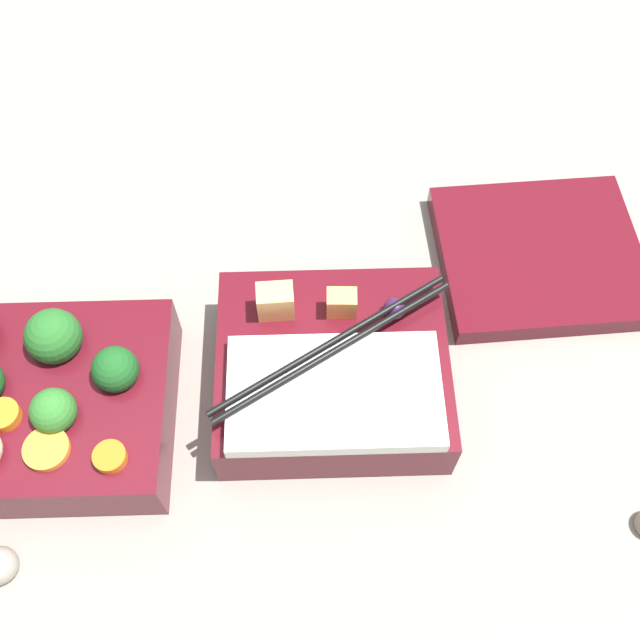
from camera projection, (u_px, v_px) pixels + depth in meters
name	position (u px, v px, depth m)	size (l,w,h in m)	color
ground_plane	(213.00, 415.00, 0.58)	(3.00, 3.00, 0.00)	gray
bento_tray_vegetable	(49.00, 395.00, 0.55)	(0.17, 0.15, 0.08)	#510F19
bento_tray_rice	(332.00, 372.00, 0.57)	(0.18, 0.15, 0.08)	#510F19
bento_lid	(539.00, 256.00, 0.64)	(0.17, 0.15, 0.02)	#510F19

